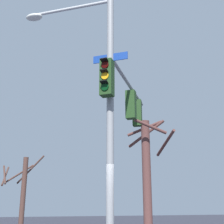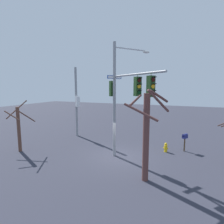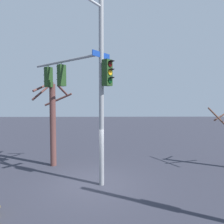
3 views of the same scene
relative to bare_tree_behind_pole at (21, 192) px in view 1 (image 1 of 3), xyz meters
name	(u,v)px [view 1 (image 1 of 3)]	position (x,y,z in m)	size (l,w,h in m)	color
main_signal_pole_assembly	(114,95)	(-6.89, -2.02, 2.83)	(4.45, 5.59, 8.12)	gray
bare_tree_behind_pole	(21,192)	(0.00, 0.00, 0.00)	(2.03, 2.03, 3.91)	#4D332C
bare_tree_across_street	(148,173)	(-4.91, -4.21, 0.57)	(2.09, 1.86, 4.97)	brown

